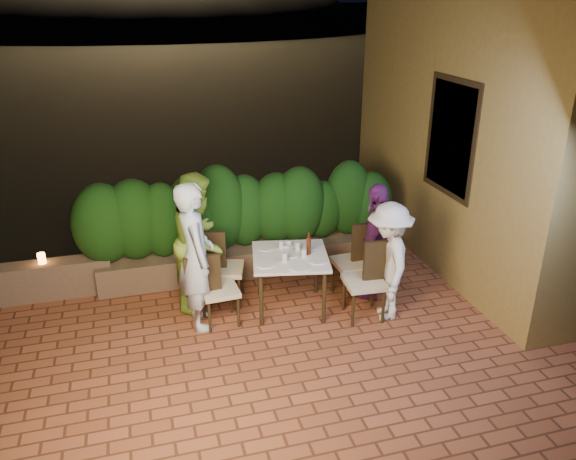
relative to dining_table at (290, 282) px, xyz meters
name	(u,v)px	position (x,y,z in m)	size (l,w,h in m)	color
ground	(276,368)	(-0.49, -1.15, -0.40)	(400.00, 400.00, 0.00)	black
terrace_floor	(265,346)	(-0.49, -0.65, -0.45)	(7.00, 6.00, 0.15)	brown
building_wall	(487,90)	(3.11, 0.85, 2.12)	(1.60, 5.00, 5.00)	olive
window_pane	(453,137)	(2.33, 0.35, 1.62)	(0.08, 1.00, 1.40)	black
window_frame	(452,137)	(2.32, 0.35, 1.62)	(0.06, 1.15, 1.55)	black
planter	(249,259)	(-0.29, 1.15, -0.17)	(4.20, 0.55, 0.40)	brown
hedge	(247,210)	(-0.29, 1.15, 0.57)	(4.00, 0.70, 1.10)	#13390F
parapet	(25,283)	(-3.29, 1.15, -0.12)	(2.20, 0.30, 0.50)	brown
hill	(155,68)	(1.51, 58.85, -4.38)	(52.00, 40.00, 22.00)	black
dining_table	(290,282)	(0.00, 0.00, 0.00)	(0.92, 0.92, 0.75)	white
plate_nw	(265,264)	(-0.36, -0.17, 0.38)	(0.24, 0.24, 0.01)	white
plate_sw	(266,248)	(-0.24, 0.28, 0.38)	(0.19, 0.19, 0.01)	white
plate_ne	(318,261)	(0.28, -0.25, 0.38)	(0.22, 0.22, 0.01)	white
plate_se	(309,247)	(0.29, 0.16, 0.38)	(0.20, 0.20, 0.01)	white
plate_centre	(290,255)	(0.01, 0.01, 0.38)	(0.21, 0.21, 0.01)	white
plate_front	(299,267)	(0.00, -0.36, 0.38)	(0.23, 0.23, 0.01)	white
glass_nw	(285,257)	(-0.11, -0.15, 0.43)	(0.07, 0.07, 0.12)	silver
glass_sw	(281,245)	(-0.05, 0.22, 0.43)	(0.06, 0.06, 0.10)	silver
glass_ne	(304,253)	(0.15, -0.09, 0.43)	(0.06, 0.06, 0.11)	silver
glass_se	(298,246)	(0.13, 0.10, 0.43)	(0.07, 0.07, 0.12)	silver
beer_bottle	(309,243)	(0.23, -0.03, 0.52)	(0.06, 0.06, 0.30)	#491A0C
bowl	(286,245)	(0.02, 0.28, 0.39)	(0.16, 0.16, 0.04)	white
chair_left_front	(220,289)	(-0.91, -0.10, 0.09)	(0.43, 0.43, 0.93)	black
chair_left_back	(225,267)	(-0.76, 0.39, 0.12)	(0.46, 0.46, 1.00)	black
chair_right_front	(364,280)	(0.82, -0.45, 0.13)	(0.47, 0.47, 1.02)	black
chair_right_back	(353,261)	(0.88, 0.07, 0.14)	(0.48, 0.48, 1.03)	black
diner_blue	(196,256)	(-1.17, -0.04, 0.54)	(0.66, 0.44, 1.82)	#C6E0FF
diner_green	(200,240)	(-1.05, 0.46, 0.51)	(0.86, 0.67, 1.77)	#A1D642
diner_white	(388,262)	(1.09, -0.50, 0.38)	(0.97, 0.56, 1.50)	white
diner_purple	(376,241)	(1.17, 0.03, 0.41)	(0.92, 0.38, 1.57)	#63246D
parapet_lamp	(42,258)	(-3.04, 1.15, 0.20)	(0.10, 0.10, 0.14)	orange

